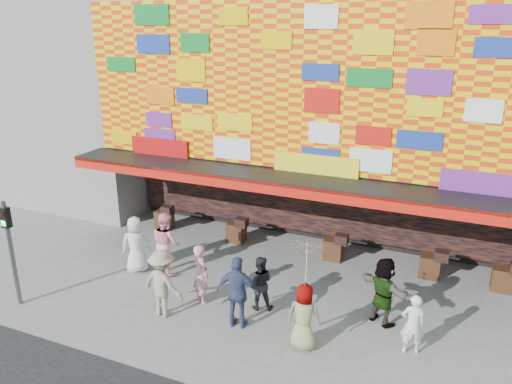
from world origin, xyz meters
TOP-DOWN VIEW (x-y plane):
  - ground at (0.00, 0.00)m, footprint 90.00×90.00m
  - shop_building at (0.00, 8.18)m, footprint 15.20×9.40m
  - neighbor_left at (-13.00, 8.00)m, footprint 11.00×8.00m
  - signal_left at (-6.20, -1.50)m, footprint 0.22×0.20m
  - ped_a at (-4.38, 1.39)m, footprint 1.04×0.98m
  - ped_b at (-1.66, 0.60)m, footprint 0.74×0.67m
  - ped_c at (-0.05, 0.93)m, footprint 0.89×0.80m
  - ped_d at (-2.24, -0.38)m, footprint 1.27×0.82m
  - ped_e at (-0.21, -0.07)m, footprint 1.18×0.60m
  - ped_f at (3.11, 1.54)m, footprint 1.74×1.30m
  - ped_g at (1.58, -0.25)m, footprint 0.83×0.56m
  - ped_h at (3.95, 0.57)m, footprint 0.64×0.51m
  - ped_i at (-3.49, 1.72)m, footprint 1.18×1.10m
  - parasol at (1.58, -0.25)m, footprint 1.34×1.35m

SIDE VIEW (x-z plane):
  - ground at x=0.00m, z-range 0.00..0.00m
  - ped_h at x=3.95m, z-range 0.00..1.52m
  - ped_c at x=-0.05m, z-range 0.00..1.52m
  - ped_g at x=1.58m, z-range 0.00..1.66m
  - ped_b at x=-1.66m, z-range 0.00..1.70m
  - ped_a at x=-4.38m, z-range 0.00..1.79m
  - ped_f at x=3.11m, z-range 0.00..1.82m
  - ped_d at x=-2.24m, z-range 0.00..1.85m
  - ped_e at x=-0.21m, z-range 0.00..1.93m
  - ped_i at x=-3.49m, z-range 0.00..1.95m
  - signal_left at x=-6.20m, z-range 0.36..3.36m
  - parasol at x=1.58m, z-range 1.22..3.21m
  - shop_building at x=0.00m, z-range 0.23..10.23m
  - neighbor_left at x=-13.00m, z-range 0.00..12.00m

